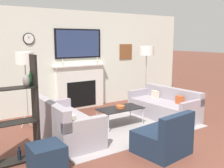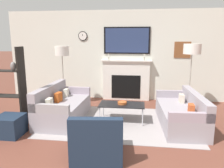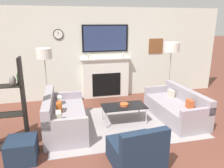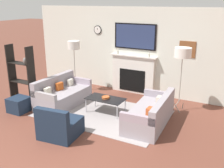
# 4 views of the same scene
# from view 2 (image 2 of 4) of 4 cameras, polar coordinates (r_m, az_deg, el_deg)

# --- Properties ---
(fireplace_wall) EXTENTS (7.47, 0.28, 2.70)m
(fireplace_wall) POSITION_cam_2_polar(r_m,az_deg,el_deg) (6.73, 3.85, 6.45)
(fireplace_wall) COLOR silver
(fireplace_wall) RESTS_ON ground_plane
(area_rug) EXTENTS (3.29, 2.12, 0.01)m
(area_rug) POSITION_cam_2_polar(r_m,az_deg,el_deg) (5.01, 2.04, -9.94)
(area_rug) COLOR #9A9191
(area_rug) RESTS_ON ground_plane
(couch_left) EXTENTS (0.86, 1.69, 0.81)m
(couch_left) POSITION_cam_2_polar(r_m,az_deg,el_deg) (5.21, -12.90, -6.07)
(couch_left) COLOR #999199
(couch_left) RESTS_ON ground_plane
(couch_right) EXTENTS (0.90, 1.82, 0.72)m
(couch_right) POSITION_cam_2_polar(r_m,az_deg,el_deg) (4.98, 17.71, -7.46)
(couch_right) COLOR #999199
(couch_right) RESTS_ON ground_plane
(armchair) EXTENTS (0.87, 0.86, 0.75)m
(armchair) POSITION_cam_2_polar(r_m,az_deg,el_deg) (3.57, -3.84, -14.98)
(armchair) COLOR #1A273B
(armchair) RESTS_ON ground_plane
(coffee_table) EXTENTS (1.02, 0.54, 0.41)m
(coffee_table) POSITION_cam_2_polar(r_m,az_deg,el_deg) (4.96, 2.61, -5.56)
(coffee_table) COLOR black
(coffee_table) RESTS_ON ground_plane
(decorative_bowl) EXTENTS (0.21, 0.21, 0.06)m
(decorative_bowl) POSITION_cam_2_polar(r_m,az_deg,el_deg) (4.95, 2.68, -4.89)
(decorative_bowl) COLOR #BC5C2C
(decorative_bowl) RESTS_ON coffee_table
(floor_lamp_left) EXTENTS (0.38, 0.38, 1.67)m
(floor_lamp_left) POSITION_cam_2_polar(r_m,az_deg,el_deg) (6.19, -12.95, 8.18)
(floor_lamp_left) COLOR #9E998E
(floor_lamp_left) RESTS_ON ground_plane
(floor_lamp_right) EXTENTS (0.43, 0.43, 1.74)m
(floor_lamp_right) POSITION_cam_2_polar(r_m,az_deg,el_deg) (5.93, 20.22, 8.38)
(floor_lamp_right) COLOR #9E998E
(floor_lamp_right) RESTS_ON ground_plane
(shelf_unit) EXTENTS (0.81, 0.28, 1.70)m
(shelf_unit) POSITION_cam_2_polar(r_m,az_deg,el_deg) (5.17, -25.88, -1.06)
(shelf_unit) COLOR black
(shelf_unit) RESTS_ON ground_plane
(ottoman) EXTENTS (0.49, 0.49, 0.40)m
(ottoman) POSITION_cam_2_polar(r_m,az_deg,el_deg) (4.74, -25.15, -9.83)
(ottoman) COLOR #1A273B
(ottoman) RESTS_ON ground_plane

